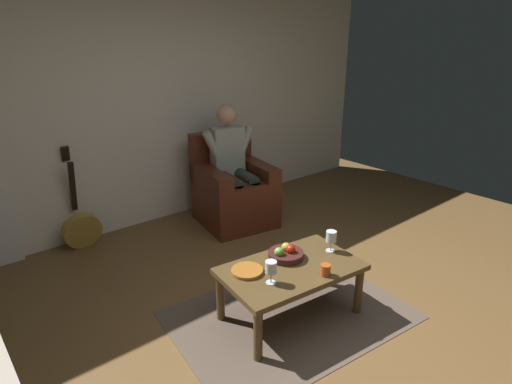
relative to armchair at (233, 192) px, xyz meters
name	(u,v)px	position (x,y,z in m)	size (l,w,h in m)	color
ground_plane	(351,343)	(0.58, 2.13, -0.35)	(7.11, 7.11, 0.00)	brown
wall_back	(151,100)	(0.58, -0.65, 1.00)	(6.33, 0.06, 2.69)	silver
rug	(290,315)	(0.70, 1.64, -0.34)	(1.70, 1.20, 0.01)	brown
armchair	(233,192)	(0.00, 0.00, 0.00)	(0.85, 0.89, 0.98)	#4E2113
person_seated	(233,162)	(0.00, 0.00, 0.35)	(0.62, 0.63, 1.30)	#A1A79C
coffee_table	(291,274)	(0.70, 1.64, 0.01)	(1.06, 0.70, 0.42)	brown
guitar	(81,227)	(1.52, -0.45, -0.13)	(0.37, 0.27, 1.00)	#A98336
wine_glass_near	(331,238)	(0.30, 1.66, 0.18)	(0.08, 0.08, 0.17)	silver
wine_glass_far	(271,268)	(0.95, 1.71, 0.18)	(0.08, 0.08, 0.16)	silver
fruit_bowl	(286,254)	(0.64, 1.52, 0.10)	(0.26, 0.26, 0.11)	#411D19
decorative_dish	(247,271)	(0.99, 1.50, 0.08)	(0.22, 0.22, 0.02)	#AD6726
candle_jar	(325,270)	(0.60, 1.87, 0.11)	(0.07, 0.07, 0.08)	#B5501B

